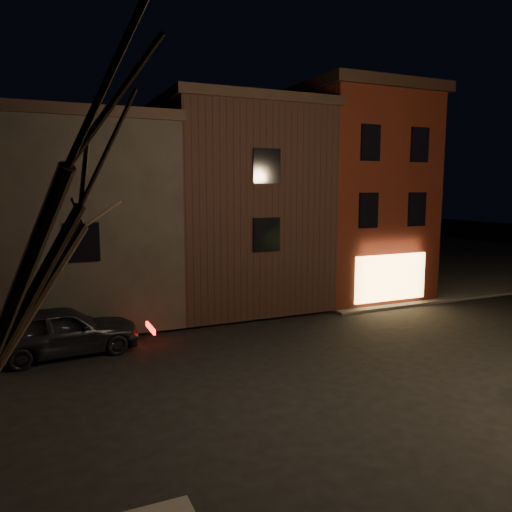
{
  "coord_description": "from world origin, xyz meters",
  "views": [
    {
      "loc": [
        -7.26,
        -13.16,
        5.68
      ],
      "look_at": [
        -0.02,
        3.11,
        3.2
      ],
      "focal_mm": 35.0,
      "sensor_mm": 36.0,
      "label": 1
    }
  ],
  "objects": [
    {
      "name": "ground",
      "position": [
        0.0,
        0.0,
        0.0
      ],
      "size": [
        120.0,
        120.0,
        0.0
      ],
      "primitive_type": "plane",
      "color": "black",
      "rests_on": "ground"
    },
    {
      "name": "sidewalk_far_right",
      "position": [
        20.0,
        20.0,
        0.06
      ],
      "size": [
        30.0,
        30.0,
        0.12
      ],
      "primitive_type": "cube",
      "color": "#2D2B28",
      "rests_on": "ground"
    },
    {
      "name": "corner_building",
      "position": [
        8.0,
        9.47,
        5.4
      ],
      "size": [
        6.5,
        8.5,
        10.5
      ],
      "color": "#47150C",
      "rests_on": "ground"
    },
    {
      "name": "row_building_a",
      "position": [
        1.5,
        10.5,
        4.83
      ],
      "size": [
        7.3,
        10.3,
        9.4
      ],
      "color": "black",
      "rests_on": "ground"
    },
    {
      "name": "row_building_b",
      "position": [
        -5.75,
        10.5,
        4.33
      ],
      "size": [
        7.8,
        10.3,
        8.4
      ],
      "color": "black",
      "rests_on": "ground"
    },
    {
      "name": "parked_car_a",
      "position": [
        -6.62,
        4.42,
        0.86
      ],
      "size": [
        5.17,
        2.44,
        1.71
      ],
      "primitive_type": "imported",
      "rotation": [
        0.0,
        0.0,
        1.66
      ],
      "color": "black",
      "rests_on": "ground"
    }
  ]
}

